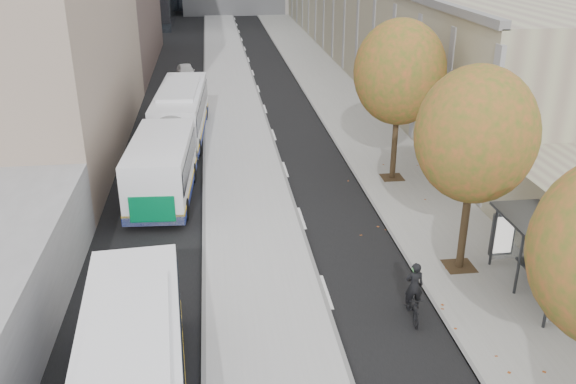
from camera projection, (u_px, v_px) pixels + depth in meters
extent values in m
cube|color=#A9A9A9|center=(234.00, 113.00, 42.08)|extent=(4.25, 150.00, 0.15)
cube|color=gray|center=(348.00, 109.00, 43.01)|extent=(4.75, 150.00, 0.08)
cube|color=gray|center=(392.00, 3.00, 69.17)|extent=(18.00, 92.00, 8.00)
cube|color=#383A3F|center=(545.00, 228.00, 20.31)|extent=(1.90, 4.40, 0.10)
cylinder|color=#383A3F|center=(549.00, 295.00, 18.92)|extent=(0.10, 0.10, 2.40)
cube|color=silver|center=(559.00, 259.00, 20.88)|extent=(0.04, 4.00, 2.10)
cylinder|color=#312218|center=(464.00, 228.00, 22.26)|extent=(0.28, 0.28, 3.24)
sphere|color=#335E1A|center=(476.00, 135.00, 20.84)|extent=(4.20, 4.20, 4.20)
cylinder|color=#312218|center=(394.00, 146.00, 30.43)|extent=(0.28, 0.28, 3.38)
sphere|color=#335E1A|center=(400.00, 72.00, 28.96)|extent=(4.40, 4.40, 4.40)
cube|color=white|center=(174.00, 135.00, 33.08)|extent=(3.62, 17.90, 2.96)
cube|color=black|center=(174.00, 125.00, 32.87)|extent=(3.64, 17.19, 1.03)
cube|color=#016538|center=(165.00, 208.00, 25.15)|extent=(1.88, 0.17, 1.15)
imported|color=black|center=(412.00, 306.00, 19.75)|extent=(0.56, 1.65, 0.98)
imported|color=black|center=(414.00, 286.00, 19.45)|extent=(0.62, 0.43, 1.64)
sphere|color=#4C9B4D|center=(416.00, 269.00, 19.20)|extent=(0.25, 0.25, 0.25)
imported|color=white|center=(186.00, 71.00, 51.93)|extent=(1.85, 3.70, 1.21)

